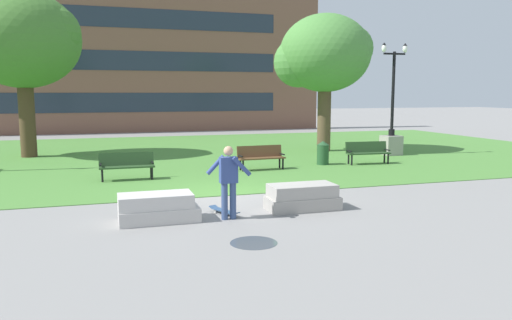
# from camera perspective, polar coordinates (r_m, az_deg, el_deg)

# --- Properties ---
(ground_plane) EXTENTS (140.00, 140.00, 0.00)m
(ground_plane) POSITION_cam_1_polar(r_m,az_deg,el_deg) (14.26, -3.12, -4.12)
(ground_plane) COLOR gray
(grass_lawn) EXTENTS (40.00, 20.00, 0.02)m
(grass_lawn) POSITION_cam_1_polar(r_m,az_deg,el_deg) (23.96, -9.04, 0.64)
(grass_lawn) COLOR #4C8438
(grass_lawn) RESTS_ON ground
(concrete_block_center) EXTENTS (1.80, 0.90, 0.64)m
(concrete_block_center) POSITION_cam_1_polar(r_m,az_deg,el_deg) (11.64, -11.19, -5.42)
(concrete_block_center) COLOR #BCB7B2
(concrete_block_center) RESTS_ON ground
(concrete_block_left) EXTENTS (1.80, 0.90, 0.64)m
(concrete_block_left) POSITION_cam_1_polar(r_m,az_deg,el_deg) (12.63, 5.31, -4.27)
(concrete_block_left) COLOR #9E9991
(concrete_block_left) RESTS_ON ground
(person_skateboarder) EXTENTS (0.97, 0.49, 1.71)m
(person_skateboarder) POSITION_cam_1_polar(r_m,az_deg,el_deg) (11.50, -3.15, -2.08)
(person_skateboarder) COLOR #384C7A
(person_skateboarder) RESTS_ON ground
(skateboard) EXTENTS (0.58, 1.02, 0.14)m
(skateboard) POSITION_cam_1_polar(r_m,az_deg,el_deg) (12.14, -3.66, -5.81)
(skateboard) COLOR #2D4C75
(skateboard) RESTS_ON ground
(puddle) EXTENTS (0.94, 0.94, 0.01)m
(puddle) POSITION_cam_1_polar(r_m,az_deg,el_deg) (9.90, -0.26, -9.44)
(puddle) COLOR #47515B
(puddle) RESTS_ON ground
(park_bench_near_left) EXTENTS (1.82, 0.62, 0.90)m
(park_bench_near_left) POSITION_cam_1_polar(r_m,az_deg,el_deg) (18.92, 0.55, 0.48)
(park_bench_near_left) COLOR brown
(park_bench_near_left) RESTS_ON grass_lawn
(park_bench_near_right) EXTENTS (1.80, 0.53, 0.90)m
(park_bench_near_right) POSITION_cam_1_polar(r_m,az_deg,el_deg) (17.25, -14.55, -0.47)
(park_bench_near_right) COLOR #284723
(park_bench_near_right) RESTS_ON grass_lawn
(park_bench_far_left) EXTENTS (1.83, 0.66, 0.90)m
(park_bench_far_left) POSITION_cam_1_polar(r_m,az_deg,el_deg) (20.93, 12.62, 0.99)
(park_bench_far_left) COLOR #284723
(park_bench_far_left) RESTS_ON grass_lawn
(lamp_post_left) EXTENTS (1.32, 0.80, 5.16)m
(lamp_post_left) POSITION_cam_1_polar(r_m,az_deg,el_deg) (24.19, 15.23, 3.04)
(lamp_post_left) COLOR gray
(lamp_post_left) RESTS_ON grass_lawn
(tree_near_left) EXTENTS (4.68, 4.46, 6.71)m
(tree_near_left) POSITION_cam_1_polar(r_m,az_deg,el_deg) (25.16, 7.79, 11.82)
(tree_near_left) COLOR brown
(tree_near_left) RESTS_ON grass_lawn
(tree_far_left) EXTENTS (5.27, 5.02, 7.36)m
(tree_far_left) POSITION_cam_1_polar(r_m,az_deg,el_deg) (24.89, -25.28, 12.15)
(tree_far_left) COLOR #4C3823
(tree_far_left) RESTS_ON grass_lawn
(trash_bin) EXTENTS (0.49, 0.49, 0.96)m
(trash_bin) POSITION_cam_1_polar(r_m,az_deg,el_deg) (20.39, 7.65, 0.84)
(trash_bin) COLOR #234C28
(trash_bin) RESTS_ON grass_lawn
(building_facade_distant) EXTENTS (30.03, 1.03, 11.03)m
(building_facade_distant) POSITION_cam_1_polar(r_m,az_deg,el_deg) (38.17, -14.78, 11.36)
(building_facade_distant) COLOR brown
(building_facade_distant) RESTS_ON ground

